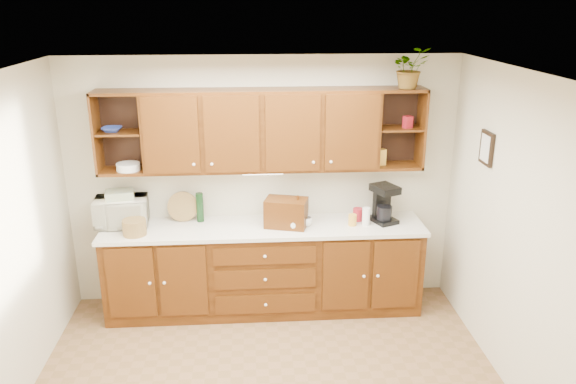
{
  "coord_description": "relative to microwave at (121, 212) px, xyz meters",
  "views": [
    {
      "loc": [
        -0.12,
        -3.81,
        3.09
      ],
      "look_at": [
        0.23,
        1.15,
        1.39
      ],
      "focal_mm": 35.0,
      "sensor_mm": 36.0,
      "label": 1
    }
  ],
  "objects": [
    {
      "name": "pantry_box_red",
      "position": [
        2.86,
        -0.01,
        0.88
      ],
      "size": [
        0.1,
        0.09,
        0.12
      ],
      "primitive_type": "cube",
      "rotation": [
        0.0,
        0.0,
        0.4
      ],
      "color": "maroon",
      "rests_on": "upper_cabinets"
    },
    {
      "name": "back_wall",
      "position": [
        1.42,
        0.19,
        0.22
      ],
      "size": [
        4.0,
        0.0,
        4.0
      ],
      "primitive_type": "plane",
      "rotation": [
        1.57,
        0.0,
        0.0
      ],
      "color": "beige",
      "rests_on": "floor"
    },
    {
      "name": "canister_red",
      "position": [
        2.4,
        -0.04,
        -0.08
      ],
      "size": [
        0.12,
        0.12,
        0.13
      ],
      "primitive_type": "cylinder",
      "rotation": [
        0.0,
        0.0,
        -0.14
      ],
      "color": "maroon",
      "rests_on": "countertop"
    },
    {
      "name": "base_cabinets",
      "position": [
        1.42,
        -0.11,
        -0.63
      ],
      "size": [
        3.2,
        0.6,
        0.9
      ],
      "primitive_type": "cube",
      "color": "#311805",
      "rests_on": "floor"
    },
    {
      "name": "microwave",
      "position": [
        0.0,
        0.0,
        0.0
      ],
      "size": [
        0.54,
        0.39,
        0.29
      ],
      "primitive_type": "imported",
      "rotation": [
        0.0,
        0.0,
        0.08
      ],
      "color": "silver",
      "rests_on": "countertop"
    },
    {
      "name": "wine_bottle",
      "position": [
        0.78,
        0.05,
        0.01
      ],
      "size": [
        0.08,
        0.08,
        0.3
      ],
      "primitive_type": "cylinder",
      "rotation": [
        0.0,
        0.0,
        0.03
      ],
      "color": "black",
      "rests_on": "countertop"
    },
    {
      "name": "wicker_basket",
      "position": [
        0.17,
        -0.26,
        -0.07
      ],
      "size": [
        0.25,
        0.25,
        0.15
      ],
      "primitive_type": "cylinder",
      "rotation": [
        0.0,
        0.0,
        0.11
      ],
      "color": "olive",
      "rests_on": "countertop"
    },
    {
      "name": "framed_picture",
      "position": [
        3.4,
        -0.66,
        0.77
      ],
      "size": [
        0.03,
        0.24,
        0.3
      ],
      "primitive_type": "cube",
      "color": "black",
      "rests_on": "right_wall"
    },
    {
      "name": "mug_tree",
      "position": [
        1.76,
        -0.16,
        -0.09
      ],
      "size": [
        0.26,
        0.28,
        0.33
      ],
      "rotation": [
        0.0,
        0.0,
        0.05
      ],
      "color": "#311805",
      "rests_on": "countertop"
    },
    {
      "name": "bowl_stack",
      "position": [
        -0.01,
        0.01,
        0.84
      ],
      "size": [
        0.2,
        0.2,
        0.05
      ],
      "primitive_type": "imported",
      "rotation": [
        0.0,
        0.0,
        -0.06
      ],
      "color": "navy",
      "rests_on": "upper_cabinets"
    },
    {
      "name": "bread_box",
      "position": [
        1.65,
        -0.14,
        0.0
      ],
      "size": [
        0.46,
        0.36,
        0.29
      ],
      "primitive_type": "cube",
      "rotation": [
        0.0,
        0.0,
        -0.27
      ],
      "color": "#311805",
      "rests_on": "countertop"
    },
    {
      "name": "ceiling",
      "position": [
        1.42,
        -1.56,
        1.52
      ],
      "size": [
        4.0,
        4.0,
        0.0
      ],
      "primitive_type": "plane",
      "rotation": [
        3.14,
        0.0,
        0.0
      ],
      "color": "white",
      "rests_on": "back_wall"
    },
    {
      "name": "coffee_maker",
      "position": [
        2.65,
        -0.07,
        0.05
      ],
      "size": [
        0.3,
        0.34,
        0.39
      ],
      "rotation": [
        0.0,
        0.0,
        0.41
      ],
      "color": "black",
      "rests_on": "countertop"
    },
    {
      "name": "undercabinet_light",
      "position": [
        1.42,
        -0.03,
        0.39
      ],
      "size": [
        0.4,
        0.05,
        0.02
      ],
      "primitive_type": "cube",
      "color": "white",
      "rests_on": "upper_cabinets"
    },
    {
      "name": "upper_cabinets",
      "position": [
        1.43,
        0.03,
        0.81
      ],
      "size": [
        3.2,
        0.33,
        0.8
      ],
      "color": "#311805",
      "rests_on": "back_wall"
    },
    {
      "name": "plate_stack",
      "position": [
        0.11,
        -0.01,
        0.47
      ],
      "size": [
        0.25,
        0.25,
        0.07
      ],
      "primitive_type": "cylinder",
      "rotation": [
        0.0,
        0.0,
        0.1
      ],
      "color": "white",
      "rests_on": "upper_cabinets"
    },
    {
      "name": "right_wall",
      "position": [
        3.42,
        -1.56,
        0.22
      ],
      "size": [
        0.0,
        3.5,
        3.5
      ],
      "primitive_type": "plane",
      "rotation": [
        1.57,
        0.0,
        -1.57
      ],
      "color": "beige",
      "rests_on": "floor"
    },
    {
      "name": "potted_plant",
      "position": [
        2.84,
        -0.03,
        1.4
      ],
      "size": [
        0.41,
        0.37,
        0.39
      ],
      "primitive_type": "imported",
      "rotation": [
        0.0,
        0.0,
        0.21
      ],
      "color": "#999999",
      "rests_on": "upper_cabinets"
    },
    {
      "name": "canister_white",
      "position": [
        2.46,
        -0.17,
        -0.05
      ],
      "size": [
        0.09,
        0.09,
        0.18
      ],
      "primitive_type": "cylinder",
      "rotation": [
        0.0,
        0.0,
        -0.09
      ],
      "color": "white",
      "rests_on": "countertop"
    },
    {
      "name": "pantry_box_yellow",
      "position": [
        2.61,
        0.01,
        0.52
      ],
      "size": [
        0.11,
        0.09,
        0.16
      ],
      "primitive_type": "cube",
      "rotation": [
        0.0,
        0.0,
        0.3
      ],
      "color": "gold",
      "rests_on": "upper_cabinets"
    },
    {
      "name": "towel_stack",
      "position": [
        0.0,
        0.0,
        0.18
      ],
      "size": [
        0.3,
        0.25,
        0.08
      ],
      "primitive_type": "cube",
      "rotation": [
        0.0,
        0.0,
        0.18
      ],
      "color": "#DCCD67",
      "rests_on": "microwave"
    },
    {
      "name": "canister_yellow",
      "position": [
        2.32,
        -0.17,
        -0.08
      ],
      "size": [
        0.09,
        0.09,
        0.12
      ],
      "primitive_type": "cylinder",
      "rotation": [
        0.0,
        0.0,
        0.1
      ],
      "color": "gold",
      "rests_on": "countertop"
    },
    {
      "name": "woven_tray",
      "position": [
        0.6,
        0.08,
        -0.13
      ],
      "size": [
        0.31,
        0.08,
        0.31
      ],
      "primitive_type": "cylinder",
      "rotation": [
        1.36,
        0.0,
        -0.0
      ],
      "color": "olive",
      "rests_on": "countertop"
    },
    {
      "name": "countertop",
      "position": [
        1.42,
        -0.12,
        -0.16
      ],
      "size": [
        3.24,
        0.64,
        0.04
      ],
      "primitive_type": "cube",
      "color": "white",
      "rests_on": "base_cabinets"
    }
  ]
}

